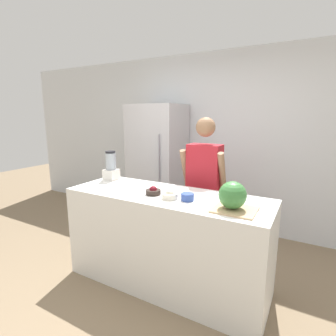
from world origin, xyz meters
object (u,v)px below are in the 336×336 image
bowl_small_blue (187,197)px  bowl_cream (170,195)px  bowl_cherries (153,191)px  blender (111,167)px  person (204,188)px  watermelon (232,195)px  refrigerator (158,165)px

bowl_small_blue → bowl_cream: bearing=-169.2°
bowl_cherries → blender: (-0.75, 0.26, 0.12)m
person → blender: bearing=-155.0°
bowl_small_blue → blender: size_ratio=0.34×
watermelon → bowl_small_blue: size_ratio=1.91×
person → bowl_cherries: size_ratio=11.65×
watermelon → bowl_cream: size_ratio=1.51×
bowl_cherries → blender: 0.81m
refrigerator → blender: refrigerator is taller
bowl_small_blue → bowl_cherries: bearing=179.5°
refrigerator → watermelon: bearing=-42.2°
person → bowl_cream: 0.77m
person → bowl_cream: bearing=-92.6°
person → bowl_cream: (-0.03, -0.76, 0.11)m
person → bowl_small_blue: 0.75m
bowl_small_blue → watermelon: bearing=-6.2°
person → bowl_small_blue: (0.13, -0.73, 0.11)m
person → bowl_small_blue: bearing=-80.0°
person → refrigerator: bearing=147.6°
bowl_cream → blender: 1.01m
refrigerator → bowl_cherries: size_ratio=12.89×
bowl_cream → bowl_small_blue: (0.16, 0.03, -0.00)m
bowl_cherries → blender: bearing=160.8°
person → bowl_cherries: (-0.24, -0.72, 0.11)m
refrigerator → blender: size_ratio=5.46×
bowl_cream → bowl_small_blue: bearing=10.8°
blender → person: bearing=25.0°
bowl_cherries → refrigerator: bearing=120.0°
bowl_cream → blender: bearing=162.7°
refrigerator → bowl_cherries: refrigerator is taller
refrigerator → watermelon: 2.13m
bowl_cream → blender: blender is taller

